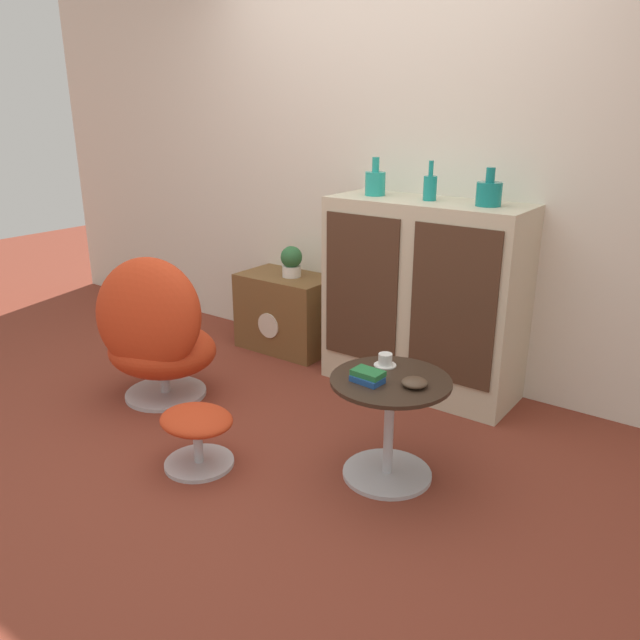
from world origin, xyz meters
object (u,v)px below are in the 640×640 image
Objects in this scene: ottoman at (197,428)px; bowl at (415,382)px; sideboard at (423,298)px; vase_leftmost at (375,182)px; tv_console at (287,312)px; vase_inner_left at (430,187)px; egg_chair at (155,334)px; vase_inner_right at (489,193)px; potted_plant at (291,261)px; coffee_table at (389,419)px; teacup at (385,361)px; book_stack at (368,376)px.

bowl is at bearing 26.66° from ottoman.
sideboard reaches higher than bowl.
sideboard reaches higher than ottoman.
vase_leftmost is 1.93× the size of bowl.
tv_console is at bearing 178.48° from sideboard.
tv_console reaches higher than bowl.
bowl is (0.46, -0.96, -0.69)m from vase_inner_left.
sideboard is 5.33× the size of vase_inner_left.
egg_chair is 1.73m from vase_inner_left.
ottoman is at bearing -118.41° from vase_inner_right.
tv_console is at bearing 178.05° from vase_leftmost.
egg_chair is at bearing -96.45° from potted_plant.
sideboard is 0.71m from vase_inner_right.
vase_inner_right is (-0.00, 0.96, 0.90)m from coffee_table.
egg_chair is 1.47m from coffee_table.
ottoman is 1.67× the size of vase_leftmost.
ottoman is 1.78m from vase_inner_left.
vase_inner_left is at bearing 0.00° from vase_leftmost.
vase_inner_left is 1.91× the size of bowl.
sideboard is 11.09× the size of teacup.
bowl reaches higher than coffee_table.
potted_plant is 1.77m from bowl.
vase_leftmost reaches higher than bowl.
potted_plant is at bearing 83.55° from egg_chair.
sideboard is 0.63m from vase_inner_left.
egg_chair reaches higher than tv_console.
potted_plant reaches higher than ottoman.
tv_console is 5.76× the size of bowl.
bowl is at bearing 22.50° from book_stack.
sideboard is at bearing 104.89° from book_stack.
potted_plant reaches higher than book_stack.
teacup is at bearing -73.62° from sideboard.
potted_plant is at bearing 140.07° from book_stack.
vase_inner_right is at bearing 35.69° from egg_chair.
vase_leftmost is 1.39m from book_stack.
vase_leftmost is (0.70, -0.02, 0.93)m from tv_console.
potted_plant is at bearing 145.07° from teacup.
vase_inner_left reaches higher than coffee_table.
vase_inner_right is 1.09m from teacup.
book_stack is at bearing -128.20° from coffee_table.
vase_inner_right reaches higher than tv_console.
potted_plant is (-0.58, 1.43, 0.44)m from ottoman.
tv_console is 1.58m from teacup.
vase_inner_left is (-0.34, 0.96, 0.91)m from coffee_table.
sideboard is 0.72m from vase_leftmost.
tv_console is 6.30× the size of teacup.
vase_inner_right is (1.39, -0.02, 0.93)m from tv_console.
ottoman is at bearing -139.87° from teacup.
vase_inner_right is at bearing -1.04° from potted_plant.
ottoman is 1.75× the size of potted_plant.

